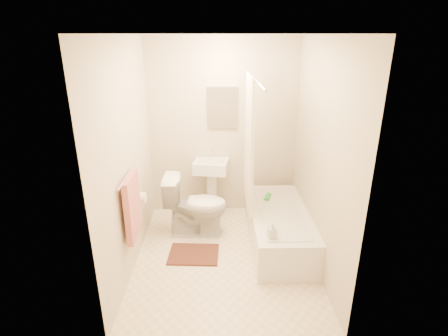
{
  "coord_description": "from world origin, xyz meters",
  "views": [
    {
      "loc": [
        -0.07,
        -3.41,
        2.39
      ],
      "look_at": [
        0.0,
        0.25,
        1.0
      ],
      "focal_mm": 28.0,
      "sensor_mm": 36.0,
      "label": 1
    }
  ],
  "objects_px": {
    "toilet": "(196,206)",
    "bathtub": "(279,227)",
    "sink": "(212,185)",
    "soap_bottle": "(272,231)",
    "bath_mat": "(194,254)"
  },
  "relations": [
    {
      "from": "toilet",
      "to": "bathtub",
      "type": "xyz_separation_m",
      "value": [
        1.01,
        -0.26,
        -0.17
      ]
    },
    {
      "from": "sink",
      "to": "soap_bottle",
      "type": "distance_m",
      "value": 1.52
    },
    {
      "from": "bath_mat",
      "to": "bathtub",
      "type": "bearing_deg",
      "value": 13.44
    },
    {
      "from": "soap_bottle",
      "to": "bath_mat",
      "type": "bearing_deg",
      "value": 157.56
    },
    {
      "from": "bath_mat",
      "to": "soap_bottle",
      "type": "relative_size",
      "value": 3.19
    },
    {
      "from": "toilet",
      "to": "sink",
      "type": "distance_m",
      "value": 0.56
    },
    {
      "from": "bathtub",
      "to": "bath_mat",
      "type": "relative_size",
      "value": 2.69
    },
    {
      "from": "sink",
      "to": "bath_mat",
      "type": "bearing_deg",
      "value": -91.63
    },
    {
      "from": "toilet",
      "to": "soap_bottle",
      "type": "relative_size",
      "value": 4.4
    },
    {
      "from": "toilet",
      "to": "soap_bottle",
      "type": "height_order",
      "value": "toilet"
    },
    {
      "from": "toilet",
      "to": "soap_bottle",
      "type": "distance_m",
      "value": 1.2
    },
    {
      "from": "sink",
      "to": "bath_mat",
      "type": "relative_size",
      "value": 1.54
    },
    {
      "from": "sink",
      "to": "toilet",
      "type": "bearing_deg",
      "value": -100.79
    },
    {
      "from": "bathtub",
      "to": "soap_bottle",
      "type": "relative_size",
      "value": 8.57
    },
    {
      "from": "sink",
      "to": "bathtub",
      "type": "xyz_separation_m",
      "value": [
        0.82,
        -0.78,
        -0.22
      ]
    }
  ]
}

